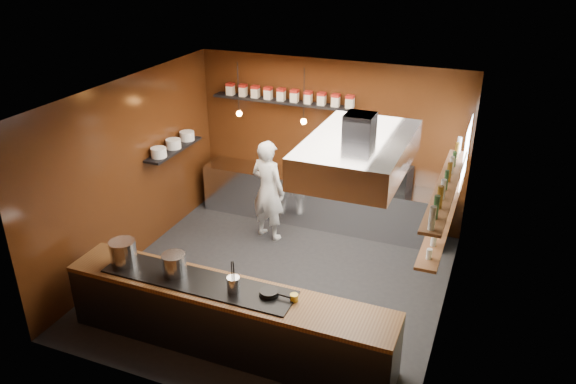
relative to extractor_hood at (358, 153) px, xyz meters
The scene contains 26 objects.
floor 2.85m from the extractor_hood, 162.90° to the left, with size 5.00×5.00×0.00m, color black.
back_wall 3.33m from the extractor_hood, 114.15° to the left, with size 5.00×5.00×0.00m, color #391A0A.
left_wall 3.95m from the extractor_hood, behind, with size 5.00×5.00×0.00m, color #391A0A.
right_wall 1.62m from the extractor_hood, 18.43° to the left, with size 5.00×5.00×0.00m, color brown.
ceiling 1.45m from the extractor_hood, 162.90° to the left, with size 5.00×5.00×0.00m, color silver.
window_pane 2.47m from the extractor_hood, 61.29° to the left, with size 1.00×1.00×0.00m, color white.
prep_counter 3.54m from the extractor_hood, 116.83° to the left, with size 4.60×0.65×0.90m, color silver.
pass_counter 2.70m from the extractor_hood, 137.38° to the right, with size 4.40×0.72×0.94m.
tin_shelf 3.54m from the extractor_hood, 128.56° to the left, with size 2.60×0.26×0.04m, color black.
plate_shelf 4.02m from the extractor_hood, 158.96° to the left, with size 0.30×1.40×0.04m, color black.
bottle_shelf_upper 1.38m from the extractor_hood, 33.94° to the left, with size 0.26×2.80×0.04m, color brown.
bottle_shelf_lower 1.64m from the extractor_hood, 33.94° to the left, with size 0.26×2.80×0.04m, color brown.
extractor_hood is the anchor object (origin of this frame).
pendant_left 3.44m from the extractor_hood, 142.13° to the left, with size 0.10×0.10×0.95m.
pendant_right 2.60m from the extractor_hood, 125.54° to the left, with size 0.10×0.10×0.95m.
storage_tins 3.44m from the extractor_hood, 126.60° to the left, with size 2.43×0.13×0.22m.
plate_stacks 3.99m from the extractor_hood, 158.96° to the left, with size 0.26×1.16×0.16m.
bottles 1.33m from the extractor_hood, 33.94° to the left, with size 0.06×2.66×0.24m.
wine_glasses 1.59m from the extractor_hood, 33.94° to the left, with size 0.07×2.37×0.13m.
stockpot_large 3.37m from the extractor_hood, 156.78° to the right, with size 0.35×0.35×0.34m, color silver.
stockpot_small 2.76m from the extractor_hood, 150.15° to the right, with size 0.31×0.31×0.29m, color silver.
utensil_crock 2.24m from the extractor_hood, 133.12° to the right, with size 0.16×0.16×0.21m, color silver.
frying_pan 2.05m from the extractor_hood, 122.30° to the right, with size 0.42×0.25×0.06m.
butter_jar 1.94m from the extractor_hood, 110.14° to the right, with size 0.10×0.10×0.09m, color yellow.
espresso_machine 2.98m from the extractor_hood, 88.47° to the left, with size 0.41×0.39×0.41m, color black.
chef 3.08m from the extractor_hood, 139.35° to the left, with size 0.66×0.44×1.82m, color silver.
Camera 1 is at (2.92, -6.75, 4.99)m, focal length 35.00 mm.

